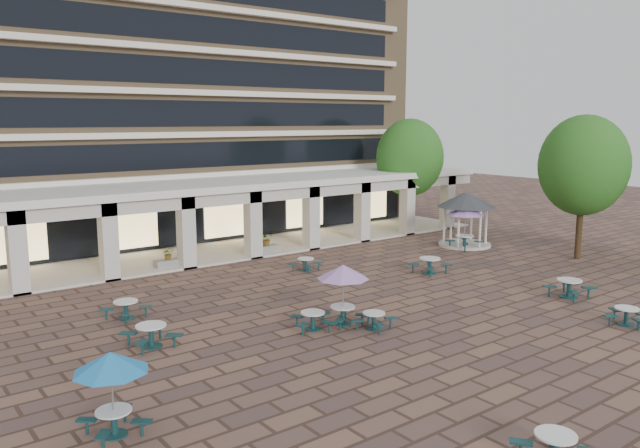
# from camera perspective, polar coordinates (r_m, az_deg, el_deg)

# --- Properties ---
(ground) EXTENTS (120.00, 120.00, 0.00)m
(ground) POSITION_cam_1_polar(r_m,az_deg,el_deg) (26.01, 4.33, -8.45)
(ground) COLOR brown
(ground) RESTS_ON ground
(apartment_building) EXTENTS (40.00, 15.50, 25.20)m
(apartment_building) POSITION_cam_1_polar(r_m,az_deg,el_deg) (47.13, -17.26, 14.67)
(apartment_building) COLOR #917552
(apartment_building) RESTS_ON ground
(retail_arcade) EXTENTS (42.00, 6.60, 4.40)m
(retail_arcade) POSITION_cam_1_polar(r_m,az_deg,el_deg) (37.44, -10.85, 1.64)
(retail_arcade) COLOR white
(retail_arcade) RESTS_ON ground
(picnic_table_1) EXTENTS (1.80, 1.80, 0.74)m
(picnic_table_1) POSITION_cam_1_polar(r_m,az_deg,el_deg) (16.49, 20.70, -18.44)
(picnic_table_1) COLOR #143C3D
(picnic_table_1) RESTS_ON ground
(picnic_table_3) EXTENTS (1.85, 1.85, 0.70)m
(picnic_table_3) POSITION_cam_1_polar(r_m,az_deg,el_deg) (27.64, 26.22, -7.44)
(picnic_table_3) COLOR #143C3D
(picnic_table_3) RESTS_ON ground
(picnic_table_4) EXTENTS (1.93, 1.93, 2.23)m
(picnic_table_4) POSITION_cam_1_polar(r_m,az_deg,el_deg) (16.93, -18.58, -12.15)
(picnic_table_4) COLOR #143C3D
(picnic_table_4) RESTS_ON ground
(picnic_table_5) EXTENTS (1.87, 1.87, 0.82)m
(picnic_table_5) POSITION_cam_1_polar(r_m,az_deg,el_deg) (23.30, -15.18, -9.66)
(picnic_table_5) COLOR #143C3D
(picnic_table_5) RESTS_ON ground
(picnic_table_6) EXTENTS (2.08, 2.08, 2.40)m
(picnic_table_6) POSITION_cam_1_polar(r_m,az_deg,el_deg) (24.47, 2.12, -4.61)
(picnic_table_6) COLOR #143C3D
(picnic_table_6) RESTS_ON ground
(picnic_table_7) EXTENTS (1.87, 1.87, 0.83)m
(picnic_table_7) POSITION_cam_1_polar(r_m,az_deg,el_deg) (30.70, 21.82, -5.35)
(picnic_table_7) COLOR #143C3D
(picnic_table_7) RESTS_ON ground
(picnic_table_8) EXTENTS (1.94, 1.94, 0.71)m
(picnic_table_8) POSITION_cam_1_polar(r_m,az_deg,el_deg) (24.28, -0.66, -8.69)
(picnic_table_8) COLOR #143C3D
(picnic_table_8) RESTS_ON ground
(picnic_table_9) EXTENTS (1.79, 1.79, 0.66)m
(picnic_table_9) POSITION_cam_1_polar(r_m,az_deg,el_deg) (24.46, 4.95, -8.66)
(picnic_table_9) COLOR #143C3D
(picnic_table_9) RESTS_ON ground
(picnic_table_10) EXTENTS (1.82, 1.82, 0.68)m
(picnic_table_10) POSITION_cam_1_polar(r_m,az_deg,el_deg) (33.55, -1.30, -3.60)
(picnic_table_10) COLOR #143C3D
(picnic_table_10) RESTS_ON ground
(picnic_table_11) EXTENTS (2.40, 2.40, 2.78)m
(picnic_table_11) POSITION_cam_1_polar(r_m,az_deg,el_deg) (39.85, 13.17, 1.10)
(picnic_table_11) COLOR #143C3D
(picnic_table_11) RESTS_ON ground
(picnic_table_12) EXTENTS (2.03, 2.03, 0.74)m
(picnic_table_12) POSITION_cam_1_polar(r_m,az_deg,el_deg) (26.79, -17.32, -7.34)
(picnic_table_12) COLOR #143C3D
(picnic_table_12) RESTS_ON ground
(picnic_table_13) EXTENTS (1.90, 1.90, 0.84)m
(picnic_table_13) POSITION_cam_1_polar(r_m,az_deg,el_deg) (33.40, 10.00, -3.63)
(picnic_table_13) COLOR #143C3D
(picnic_table_13) RESTS_ON ground
(gazebo) EXTENTS (3.72, 3.72, 3.46)m
(gazebo) POSITION_cam_1_polar(r_m,az_deg,el_deg) (40.84, 13.20, 1.64)
(gazebo) COLOR beige
(gazebo) RESTS_ON ground
(tree_east_a) EXTENTS (5.00, 5.00, 8.33)m
(tree_east_a) POSITION_cam_1_polar(r_m,az_deg,el_deg) (38.71, 22.95, 4.95)
(tree_east_a) COLOR #45321B
(tree_east_a) RESTS_ON ground
(tree_east_c) EXTENTS (4.87, 4.87, 8.12)m
(tree_east_c) POSITION_cam_1_polar(r_m,az_deg,el_deg) (45.81, 8.21, 6.01)
(tree_east_c) COLOR #45321B
(tree_east_c) RESTS_ON ground
(planter_left) EXTENTS (1.50, 0.60, 1.17)m
(planter_left) POSITION_cam_1_polar(r_m,az_deg,el_deg) (34.96, -13.69, -3.28)
(planter_left) COLOR gray
(planter_left) RESTS_ON ground
(planter_right) EXTENTS (1.50, 0.66, 1.34)m
(planter_right) POSITION_cam_1_polar(r_m,az_deg,el_deg) (37.83, -4.91, -1.87)
(planter_right) COLOR gray
(planter_right) RESTS_ON ground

